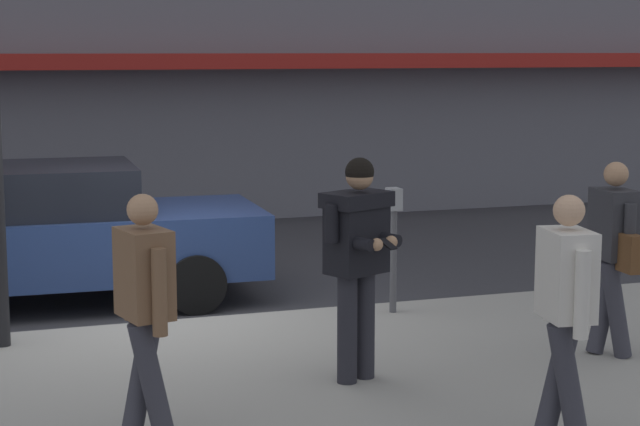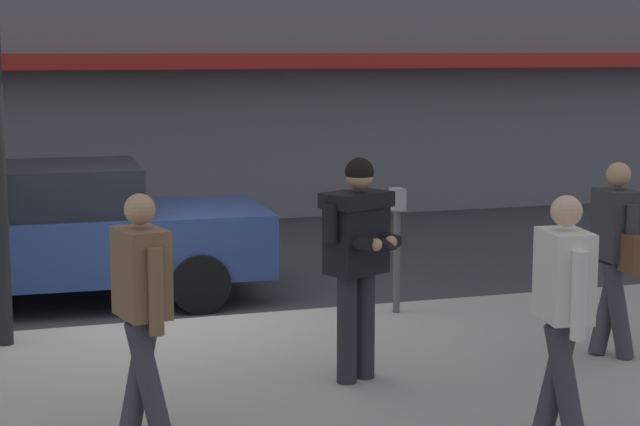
{
  "view_description": "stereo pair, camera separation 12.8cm",
  "coord_description": "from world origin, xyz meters",
  "px_view_note": "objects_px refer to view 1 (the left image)",
  "views": [
    {
      "loc": [
        -1.71,
        -10.4,
        2.77
      ],
      "look_at": [
        0.93,
        -2.43,
        1.49
      ],
      "focal_mm": 60.0,
      "sensor_mm": 36.0,
      "label": 1
    },
    {
      "loc": [
        -1.59,
        -10.44,
        2.77
      ],
      "look_at": [
        0.93,
        -2.43,
        1.49
      ],
      "focal_mm": 60.0,
      "sensor_mm": 36.0,
      "label": 2
    }
  ],
  "objects_px": {
    "pedestrian_in_light_coat": "(566,303)",
    "parking_meter": "(394,232)",
    "pedestrian_with_bag": "(614,247)",
    "pedestrian_dark_coat": "(145,302)",
    "man_texting_on_phone": "(358,245)",
    "parked_sedan_mid": "(51,233)"
  },
  "relations": [
    {
      "from": "pedestrian_in_light_coat",
      "to": "parking_meter",
      "type": "bearing_deg",
      "value": 85.58
    },
    {
      "from": "pedestrian_with_bag",
      "to": "pedestrian_dark_coat",
      "type": "relative_size",
      "value": 1.0
    },
    {
      "from": "man_texting_on_phone",
      "to": "pedestrian_with_bag",
      "type": "xyz_separation_m",
      "value": [
        2.33,
        -0.04,
        -0.14
      ]
    },
    {
      "from": "parked_sedan_mid",
      "to": "pedestrian_in_light_coat",
      "type": "bearing_deg",
      "value": -63.19
    },
    {
      "from": "pedestrian_with_bag",
      "to": "pedestrian_in_light_coat",
      "type": "bearing_deg",
      "value": -131.51
    },
    {
      "from": "man_texting_on_phone",
      "to": "pedestrian_dark_coat",
      "type": "height_order",
      "value": "man_texting_on_phone"
    },
    {
      "from": "man_texting_on_phone",
      "to": "pedestrian_in_light_coat",
      "type": "xyz_separation_m",
      "value": [
        0.84,
        -1.72,
        -0.14
      ]
    },
    {
      "from": "man_texting_on_phone",
      "to": "parking_meter",
      "type": "height_order",
      "value": "man_texting_on_phone"
    },
    {
      "from": "parking_meter",
      "to": "pedestrian_dark_coat",
      "type": "bearing_deg",
      "value": -136.36
    },
    {
      "from": "pedestrian_dark_coat",
      "to": "parked_sedan_mid",
      "type": "bearing_deg",
      "value": 93.02
    },
    {
      "from": "parked_sedan_mid",
      "to": "pedestrian_in_light_coat",
      "type": "xyz_separation_m",
      "value": [
        2.91,
        -5.76,
        0.32
      ]
    },
    {
      "from": "pedestrian_in_light_coat",
      "to": "pedestrian_dark_coat",
      "type": "xyz_separation_m",
      "value": [
        -2.66,
        0.92,
        0.0
      ]
    },
    {
      "from": "parking_meter",
      "to": "pedestrian_in_light_coat",
      "type": "bearing_deg",
      "value": -94.42
    },
    {
      "from": "pedestrian_in_light_coat",
      "to": "pedestrian_with_bag",
      "type": "xyz_separation_m",
      "value": [
        1.49,
        1.68,
        -0.0
      ]
    },
    {
      "from": "man_texting_on_phone",
      "to": "pedestrian_in_light_coat",
      "type": "height_order",
      "value": "man_texting_on_phone"
    },
    {
      "from": "parked_sedan_mid",
      "to": "parking_meter",
      "type": "bearing_deg",
      "value": -32.45
    },
    {
      "from": "pedestrian_with_bag",
      "to": "pedestrian_dark_coat",
      "type": "distance_m",
      "value": 4.22
    },
    {
      "from": "parked_sedan_mid",
      "to": "man_texting_on_phone",
      "type": "height_order",
      "value": "man_texting_on_phone"
    },
    {
      "from": "pedestrian_dark_coat",
      "to": "parking_meter",
      "type": "distance_m",
      "value": 4.07
    },
    {
      "from": "parked_sedan_mid",
      "to": "pedestrian_dark_coat",
      "type": "distance_m",
      "value": 4.86
    },
    {
      "from": "pedestrian_with_bag",
      "to": "pedestrian_dark_coat",
      "type": "xyz_separation_m",
      "value": [
        -4.15,
        -0.76,
        0.0
      ]
    },
    {
      "from": "pedestrian_with_bag",
      "to": "pedestrian_dark_coat",
      "type": "height_order",
      "value": "same"
    }
  ]
}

